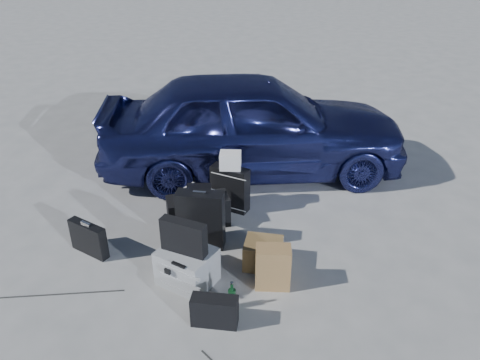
% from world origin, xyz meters
% --- Properties ---
extents(ground, '(60.00, 60.00, 0.00)m').
position_xyz_m(ground, '(0.00, 0.00, 0.00)').
color(ground, '#A2A19D').
rests_on(ground, ground).
extents(car, '(4.28, 2.71, 1.36)m').
position_xyz_m(car, '(0.00, 2.45, 0.68)').
color(car, navy).
rests_on(car, ground).
extents(pelican_case, '(0.59, 0.53, 0.36)m').
position_xyz_m(pelican_case, '(-0.12, 0.03, 0.18)').
color(pelican_case, '#A6A9AB').
rests_on(pelican_case, ground).
extents(laptop_bag, '(0.45, 0.19, 0.32)m').
position_xyz_m(laptop_bag, '(-0.14, 0.02, 0.52)').
color(laptop_bag, black).
rests_on(laptop_bag, pelican_case).
extents(briefcase, '(0.46, 0.25, 0.35)m').
position_xyz_m(briefcase, '(-1.25, 0.23, 0.17)').
color(briefcase, black).
rests_on(briefcase, ground).
extents(suitcase_left, '(0.50, 0.21, 0.63)m').
position_xyz_m(suitcase_left, '(-0.17, 0.62, 0.31)').
color(suitcase_left, black).
rests_on(suitcase_left, ground).
extents(suitcase_right, '(0.47, 0.27, 0.54)m').
position_xyz_m(suitcase_right, '(-0.05, 1.39, 0.27)').
color(suitcase_right, black).
rests_on(suitcase_right, ground).
extents(white_carton, '(0.27, 0.23, 0.19)m').
position_xyz_m(white_carton, '(-0.04, 1.40, 0.63)').
color(white_carton, white).
rests_on(white_carton, suitcase_right).
extents(duffel_bag, '(0.74, 0.57, 0.34)m').
position_xyz_m(duffel_bag, '(-0.31, 0.99, 0.17)').
color(duffel_bag, black).
rests_on(duffel_bag, ground).
extents(flat_box_white, '(0.48, 0.43, 0.07)m').
position_xyz_m(flat_box_white, '(-0.31, 0.99, 0.38)').
color(flat_box_white, white).
rests_on(flat_box_white, duffel_bag).
extents(flat_box_black, '(0.30, 0.25, 0.06)m').
position_xyz_m(flat_box_black, '(-0.30, 1.01, 0.44)').
color(flat_box_black, black).
rests_on(flat_box_black, flat_box_white).
extents(kraft_bag, '(0.35, 0.25, 0.43)m').
position_xyz_m(kraft_bag, '(0.66, 0.15, 0.21)').
color(kraft_bag, '#9C6E44').
rests_on(kraft_bag, ground).
extents(cardboard_box, '(0.38, 0.33, 0.27)m').
position_xyz_m(cardboard_box, '(0.53, 0.43, 0.14)').
color(cardboard_box, brown).
rests_on(cardboard_box, ground).
extents(messenger_bag, '(0.40, 0.18, 0.28)m').
position_xyz_m(messenger_bag, '(0.27, -0.43, 0.14)').
color(messenger_bag, black).
rests_on(messenger_bag, ground).
extents(green_bottle, '(0.09, 0.09, 0.27)m').
position_xyz_m(green_bottle, '(0.37, -0.22, 0.14)').
color(green_bottle, black).
rests_on(green_bottle, ground).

